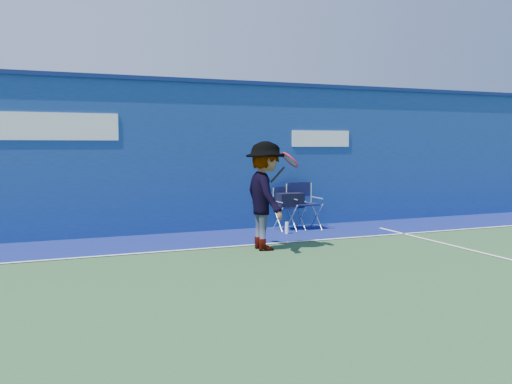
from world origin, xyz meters
name	(u,v)px	position (x,y,z in m)	size (l,w,h in m)	color
ground	(251,302)	(0.00, 0.00, 0.00)	(80.00, 80.00, 0.00)	#2A4F2B
stadium_wall	(156,156)	(0.00, 5.20, 1.55)	(24.00, 0.50, 3.08)	navy
out_of_bounds_strip	(169,242)	(0.00, 4.10, 0.00)	(24.00, 1.80, 0.01)	navy
court_lines	(233,288)	(0.00, 0.60, 0.01)	(24.00, 12.00, 0.01)	white
directors_chair_left	(289,212)	(2.64, 4.57, 0.38)	(0.53, 0.49, 0.90)	silver
directors_chair_right	(304,215)	(2.95, 4.52, 0.31)	(0.58, 0.52, 0.97)	silver
water_bottle	(287,228)	(2.36, 4.09, 0.12)	(0.07, 0.07, 0.24)	white
tennis_player	(265,196)	(1.35, 2.80, 0.91)	(0.92, 1.21, 1.82)	#EA4738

